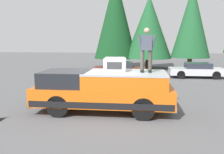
{
  "coord_description": "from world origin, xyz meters",
  "views": [
    {
      "loc": [
        -8.93,
        -1.14,
        2.88
      ],
      "look_at": [
        0.81,
        -0.02,
        1.35
      ],
      "focal_mm": 38.07,
      "sensor_mm": 36.0,
      "label": 1
    }
  ],
  "objects": [
    {
      "name": "conifer_left",
      "position": [
        14.21,
        -5.9,
        4.58
      ],
      "size": [
        3.55,
        3.55,
        7.92
      ],
      "color": "#4C3826",
      "rests_on": "ground"
    },
    {
      "name": "pickup_truck",
      "position": [
        0.31,
        0.27,
        0.87
      ],
      "size": [
        2.01,
        5.54,
        1.65
      ],
      "color": "orange",
      "rests_on": "ground"
    },
    {
      "name": "parked_car_silver",
      "position": [
        9.85,
        -5.56,
        0.58
      ],
      "size": [
        1.64,
        4.1,
        1.16
      ],
      "color": "silver",
      "rests_on": "ground"
    },
    {
      "name": "conifer_center_left",
      "position": [
        15.48,
        -2.05,
        4.14
      ],
      "size": [
        4.62,
        4.62,
        7.24
      ],
      "color": "#4C3826",
      "rests_on": "ground"
    },
    {
      "name": "parked_car_maroon",
      "position": [
        9.89,
        0.39,
        0.58
      ],
      "size": [
        1.64,
        4.1,
        1.16
      ],
      "color": "maroon",
      "rests_on": "ground"
    },
    {
      "name": "person_on_truck_bed",
      "position": [
        0.24,
        -1.41,
        2.55
      ],
      "size": [
        0.29,
        0.72,
        1.69
      ],
      "color": "#423D38",
      "rests_on": "pickup_truck"
    },
    {
      "name": "compressor_unit",
      "position": [
        0.37,
        -0.2,
        1.93
      ],
      "size": [
        0.65,
        0.84,
        0.56
      ],
      "color": "silver",
      "rests_on": "pickup_truck"
    },
    {
      "name": "conifer_center_right",
      "position": [
        15.91,
        1.35,
        5.21
      ],
      "size": [
        4.36,
        4.36,
        9.44
      ],
      "color": "#4C3826",
      "rests_on": "ground"
    },
    {
      "name": "ground_plane",
      "position": [
        0.0,
        0.0,
        0.0
      ],
      "size": [
        90.0,
        90.0,
        0.0
      ],
      "primitive_type": "plane",
      "color": "#565659"
    }
  ]
}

